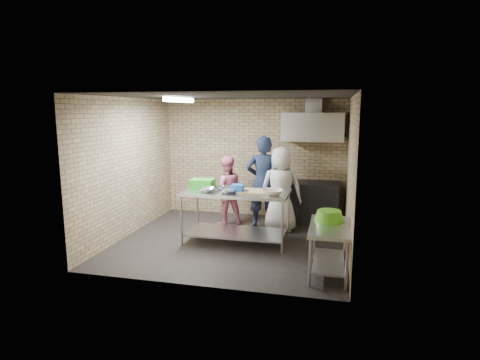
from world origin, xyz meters
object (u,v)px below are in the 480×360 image
(woman_white, at_px, (281,189))
(stove, at_px, (311,202))
(green_crate, at_px, (202,184))
(bottle_red, at_px, (316,130))
(blue_tub, at_px, (238,189))
(bottle_green, at_px, (335,131))
(green_basin, at_px, (329,216))
(woman_pink, at_px, (226,191))
(man_navy, at_px, (263,182))
(side_counter, at_px, (329,249))
(prep_table, at_px, (236,217))

(woman_white, bearing_deg, stove, -132.18)
(green_crate, height_order, bottle_red, bottle_red)
(blue_tub, distance_m, bottle_green, 2.78)
(stove, relative_size, blue_tub, 5.54)
(stove, relative_size, green_crate, 2.77)
(blue_tub, xyz_separation_m, green_basin, (1.65, -0.75, -0.21))
(green_crate, relative_size, bottle_green, 2.89)
(blue_tub, bearing_deg, woman_pink, 114.75)
(man_navy, bearing_deg, green_basin, 114.78)
(bottle_red, relative_size, man_navy, 0.09)
(side_counter, bearing_deg, man_navy, 122.95)
(prep_table, relative_size, woman_pink, 1.31)
(bottle_red, bearing_deg, stove, -101.77)
(bottle_green, distance_m, woman_pink, 2.68)
(prep_table, relative_size, green_crate, 4.50)
(side_counter, xyz_separation_m, stove, (-0.45, 2.75, 0.08))
(stove, relative_size, man_navy, 0.62)
(stove, bearing_deg, blue_tub, -124.91)
(prep_table, relative_size, green_basin, 4.24)
(prep_table, distance_m, bottle_red, 2.78)
(prep_table, bearing_deg, stove, 52.39)
(prep_table, height_order, man_navy, man_navy)
(woman_pink, bearing_deg, green_basin, 111.41)
(woman_white, bearing_deg, green_crate, 25.13)
(green_crate, bearing_deg, bottle_red, 41.23)
(stove, distance_m, bottle_green, 1.65)
(green_crate, relative_size, green_basin, 0.94)
(stove, height_order, green_basin, green_basin)
(green_crate, bearing_deg, blue_tub, -16.35)
(blue_tub, bearing_deg, woman_white, 57.15)
(green_basin, bearing_deg, side_counter, -85.43)
(blue_tub, xyz_separation_m, woman_white, (0.66, 1.02, -0.18))
(blue_tub, distance_m, bottle_red, 2.56)
(stove, distance_m, woman_pink, 1.88)
(stove, height_order, man_navy, man_navy)
(man_navy, height_order, woman_white, man_navy)
(bottle_red, bearing_deg, woman_white, -122.28)
(prep_table, xyz_separation_m, stove, (1.27, 1.65, -0.04))
(stove, distance_m, bottle_red, 1.60)
(prep_table, height_order, green_basin, prep_table)
(stove, relative_size, woman_pink, 0.80)
(green_crate, bearing_deg, man_navy, 44.45)
(stove, height_order, bottle_green, bottle_green)
(prep_table, distance_m, stove, 2.09)
(side_counter, relative_size, blue_tub, 5.54)
(bottle_red, bearing_deg, green_crate, -138.77)
(prep_table, height_order, side_counter, prep_table)
(green_crate, xyz_separation_m, bottle_red, (2.02, 1.77, 0.97))
(bottle_red, bearing_deg, green_basin, -82.10)
(side_counter, relative_size, stove, 1.00)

